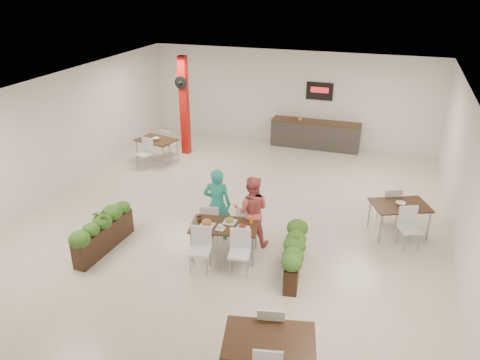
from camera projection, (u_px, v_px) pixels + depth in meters
name	position (u px, v px, depth m)	size (l,w,h in m)	color
ground	(234.00, 218.00, 11.61)	(12.00, 12.00, 0.00)	beige
room_shell	(233.00, 141.00, 10.79)	(10.10, 12.10, 3.22)	white
red_column	(184.00, 105.00, 15.09)	(0.40, 0.41, 3.20)	#AE0F0B
service_counter	(315.00, 134.00, 16.02)	(3.00, 0.64, 2.20)	#2E2C29
main_table	(224.00, 230.00, 9.82)	(1.53, 1.82, 0.92)	black
diner_man	(217.00, 204.00, 10.41)	(0.62, 0.41, 1.70)	teal
diner_woman	(252.00, 211.00, 10.20)	(0.79, 0.62, 1.63)	#D65F5F
planter_left	(103.00, 229.00, 10.10)	(0.48, 1.89, 0.99)	black
planter_right	(294.00, 252.00, 9.32)	(0.57, 1.69, 0.88)	black
side_table_a	(157.00, 143.00, 14.76)	(1.35, 1.67, 0.92)	black
side_table_b	(400.00, 209.00, 10.67)	(1.47, 1.65, 0.92)	black
side_table_c	(269.00, 345.00, 6.79)	(1.49, 1.67, 0.92)	black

